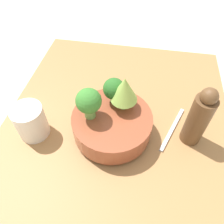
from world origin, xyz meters
The scene contains 9 objects.
ground_plane centered at (0.00, 0.00, 0.00)m, with size 6.00×6.00×0.00m, color beige.
table centered at (0.00, 0.00, 0.02)m, with size 0.89×0.67×0.04m.
bowl centered at (0.00, 0.01, 0.08)m, with size 0.21×0.21×0.07m.
broccoli_floret_right centered at (0.06, 0.01, 0.16)m, with size 0.06×0.06×0.08m.
romanesco_piece_near centered at (0.04, -0.02, 0.18)m, with size 0.07×0.07×0.10m.
broccoli_floret_back centered at (-0.01, 0.06, 0.17)m, with size 0.06×0.06×0.09m.
cup centered at (-0.03, 0.22, 0.09)m, with size 0.08×0.08×0.10m.
pepper_mill centered at (0.02, -0.21, 0.13)m, with size 0.05×0.05×0.19m.
fork centered at (0.04, -0.16, 0.04)m, with size 0.16×0.07×0.01m.
Camera 1 is at (-0.35, -0.06, 0.56)m, focal length 35.00 mm.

